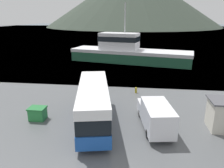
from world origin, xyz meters
name	(u,v)px	position (x,y,z in m)	size (l,w,h in m)	color
water_surface	(137,30)	(0.00, 138.21, 0.00)	(240.00, 240.00, 0.00)	#475B6B
tour_bus	(94,102)	(-1.75, 8.00, 1.90)	(4.43, 10.38, 3.39)	#194799
delivery_van	(156,115)	(3.55, 7.58, 1.23)	(2.99, 6.27, 2.30)	silver
fishing_boat	(128,52)	(-0.37, 34.90, 2.10)	(24.71, 10.77, 11.46)	#1E5138
storage_bin	(38,113)	(-6.92, 7.88, 0.59)	(1.50, 1.22, 1.17)	#287F3D
mooring_bollard	(136,90)	(1.77, 16.22, 0.39)	(0.28, 0.28, 0.72)	#B29919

